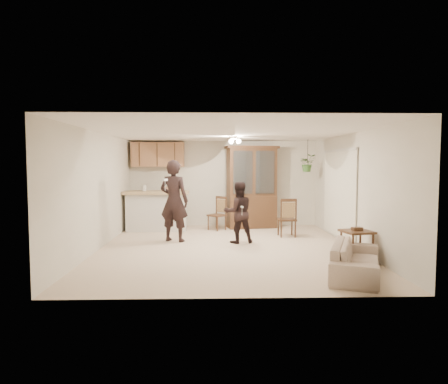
{
  "coord_description": "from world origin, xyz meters",
  "views": [
    {
      "loc": [
        -0.31,
        -8.55,
        1.82
      ],
      "look_at": [
        -0.06,
        0.4,
        1.2
      ],
      "focal_mm": 32.0,
      "sensor_mm": 36.0,
      "label": 1
    }
  ],
  "objects_px": {
    "child": "(238,214)",
    "china_hutch": "(252,188)",
    "sofa": "(356,253)",
    "chair_hutch_right": "(287,226)",
    "chair_hutch_left": "(217,221)",
    "adult": "(174,203)",
    "side_table": "(357,245)",
    "chair_bar": "(136,221)"
  },
  "relations": [
    {
      "from": "child",
      "to": "chair_hutch_left",
      "type": "bearing_deg",
      "value": -85.72
    },
    {
      "from": "adult",
      "to": "chair_hutch_left",
      "type": "relative_size",
      "value": 1.94
    },
    {
      "from": "sofa",
      "to": "china_hutch",
      "type": "xyz_separation_m",
      "value": [
        -1.24,
        4.98,
        0.79
      ]
    },
    {
      "from": "child",
      "to": "china_hutch",
      "type": "height_order",
      "value": "china_hutch"
    },
    {
      "from": "adult",
      "to": "side_table",
      "type": "xyz_separation_m",
      "value": [
        3.64,
        -1.97,
        -0.6
      ]
    },
    {
      "from": "side_table",
      "to": "chair_hutch_left",
      "type": "bearing_deg",
      "value": 126.16
    },
    {
      "from": "china_hutch",
      "to": "chair_hutch_left",
      "type": "distance_m",
      "value": 1.4
    },
    {
      "from": "chair_hutch_right",
      "to": "side_table",
      "type": "bearing_deg",
      "value": 106.25
    },
    {
      "from": "china_hutch",
      "to": "chair_hutch_left",
      "type": "height_order",
      "value": "china_hutch"
    },
    {
      "from": "sofa",
      "to": "chair_bar",
      "type": "bearing_deg",
      "value": 66.15
    },
    {
      "from": "adult",
      "to": "china_hutch",
      "type": "distance_m",
      "value": 2.86
    },
    {
      "from": "child",
      "to": "chair_hutch_right",
      "type": "height_order",
      "value": "child"
    },
    {
      "from": "chair_hutch_left",
      "to": "chair_hutch_right",
      "type": "relative_size",
      "value": 0.95
    },
    {
      "from": "child",
      "to": "chair_hutch_left",
      "type": "relative_size",
      "value": 1.46
    },
    {
      "from": "child",
      "to": "side_table",
      "type": "height_order",
      "value": "child"
    },
    {
      "from": "child",
      "to": "china_hutch",
      "type": "distance_m",
      "value": 2.33
    },
    {
      "from": "chair_bar",
      "to": "chair_hutch_left",
      "type": "xyz_separation_m",
      "value": [
        2.24,
        0.02,
        0.01
      ]
    },
    {
      "from": "child",
      "to": "chair_hutch_right",
      "type": "relative_size",
      "value": 1.39
    },
    {
      "from": "china_hutch",
      "to": "chair_bar",
      "type": "relative_size",
      "value": 2.58
    },
    {
      "from": "child",
      "to": "chair_hutch_left",
      "type": "xyz_separation_m",
      "value": [
        -0.48,
        1.82,
        -0.41
      ]
    },
    {
      "from": "sofa",
      "to": "child",
      "type": "relative_size",
      "value": 1.39
    },
    {
      "from": "china_hutch",
      "to": "chair_hutch_right",
      "type": "bearing_deg",
      "value": -72.13
    },
    {
      "from": "child",
      "to": "china_hutch",
      "type": "bearing_deg",
      "value": -113.6
    },
    {
      "from": "sofa",
      "to": "adult",
      "type": "bearing_deg",
      "value": 69.3
    },
    {
      "from": "adult",
      "to": "chair_bar",
      "type": "xyz_separation_m",
      "value": [
        -1.21,
        1.58,
        -0.64
      ]
    },
    {
      "from": "child",
      "to": "chair_hutch_left",
      "type": "distance_m",
      "value": 1.93
    },
    {
      "from": "side_table",
      "to": "chair_hutch_left",
      "type": "height_order",
      "value": "chair_hutch_left"
    },
    {
      "from": "side_table",
      "to": "chair_hutch_right",
      "type": "bearing_deg",
      "value": 108.69
    },
    {
      "from": "sofa",
      "to": "chair_hutch_right",
      "type": "xyz_separation_m",
      "value": [
        -0.48,
        3.55,
        -0.09
      ]
    },
    {
      "from": "adult",
      "to": "chair_hutch_right",
      "type": "xyz_separation_m",
      "value": [
        2.78,
        0.57,
        -0.63
      ]
    },
    {
      "from": "sofa",
      "to": "side_table",
      "type": "relative_size",
      "value": 2.95
    },
    {
      "from": "adult",
      "to": "side_table",
      "type": "distance_m",
      "value": 4.18
    },
    {
      "from": "china_hutch",
      "to": "chair_hutch_left",
      "type": "xyz_separation_m",
      "value": [
        -1.0,
        -0.4,
        -0.89
      ]
    },
    {
      "from": "child",
      "to": "china_hutch",
      "type": "relative_size",
      "value": 0.58
    },
    {
      "from": "child",
      "to": "china_hutch",
      "type": "xyz_separation_m",
      "value": [
        0.52,
        2.22,
        0.48
      ]
    },
    {
      "from": "chair_hutch_right",
      "to": "chair_bar",
      "type": "bearing_deg",
      "value": -16.67
    },
    {
      "from": "sofa",
      "to": "chair_bar",
      "type": "height_order",
      "value": "chair_bar"
    },
    {
      "from": "adult",
      "to": "chair_hutch_right",
      "type": "distance_m",
      "value": 2.9
    },
    {
      "from": "china_hutch",
      "to": "chair_bar",
      "type": "xyz_separation_m",
      "value": [
        -3.23,
        -0.42,
        -0.9
      ]
    },
    {
      "from": "child",
      "to": "chair_bar",
      "type": "relative_size",
      "value": 1.49
    },
    {
      "from": "china_hutch",
      "to": "side_table",
      "type": "height_order",
      "value": "china_hutch"
    },
    {
      "from": "side_table",
      "to": "chair_bar",
      "type": "relative_size",
      "value": 0.7
    }
  ]
}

